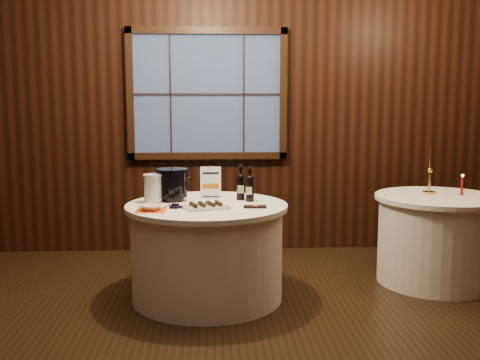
{
  "coord_description": "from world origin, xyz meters",
  "views": [
    {
      "loc": [
        0.05,
        -3.38,
        1.58
      ],
      "look_at": [
        0.26,
        0.9,
        0.97
      ],
      "focal_mm": 42.0,
      "sensor_mm": 36.0,
      "label": 1
    }
  ],
  "objects": [
    {
      "name": "brass_candlestick",
      "position": [
        1.95,
        1.4,
        0.92
      ],
      "size": [
        0.12,
        0.12,
        0.41
      ],
      "color": "gold",
      "rests_on": "side_table"
    },
    {
      "name": "sign_stand",
      "position": [
        0.03,
        1.26,
        0.86
      ],
      "size": [
        0.17,
        0.09,
        0.28
      ],
      "rotation": [
        0.0,
        0.0,
        -0.08
      ],
      "color": "silver",
      "rests_on": "main_table"
    },
    {
      "name": "orange_napkin",
      "position": [
        -0.41,
        0.75,
        0.77
      ],
      "size": [
        0.22,
        0.22,
        0.0
      ],
      "primitive_type": "cube",
      "rotation": [
        0.0,
        0.0,
        -0.01
      ],
      "color": "#F74D14",
      "rests_on": "main_table"
    },
    {
      "name": "ice_bucket",
      "position": [
        -0.28,
        1.17,
        0.91
      ],
      "size": [
        0.26,
        0.26,
        0.26
      ],
      "color": "black",
      "rests_on": "main_table"
    },
    {
      "name": "side_table",
      "position": [
        2.0,
        1.3,
        0.39
      ],
      "size": [
        1.08,
        1.08,
        0.77
      ],
      "color": "white",
      "rests_on": "ground"
    },
    {
      "name": "red_candle",
      "position": [
        2.2,
        1.3,
        0.84
      ],
      "size": [
        0.05,
        0.05,
        0.18
      ],
      "color": "gold",
      "rests_on": "side_table"
    },
    {
      "name": "port_bottle_left",
      "position": [
        0.28,
        1.17,
        0.9
      ],
      "size": [
        0.07,
        0.07,
        0.29
      ],
      "rotation": [
        0.0,
        0.0,
        -0.01
      ],
      "color": "black",
      "rests_on": "main_table"
    },
    {
      "name": "ground",
      "position": [
        0.0,
        0.0,
        0.0
      ],
      "size": [
        6.0,
        6.0,
        0.0
      ],
      "primitive_type": "plane",
      "color": "black",
      "rests_on": "ground"
    },
    {
      "name": "back_wall",
      "position": [
        0.0,
        2.48,
        1.54
      ],
      "size": [
        6.0,
        0.1,
        3.0
      ],
      "color": "black",
      "rests_on": "ground"
    },
    {
      "name": "cracker_bowl",
      "position": [
        -0.41,
        0.75,
        0.79
      ],
      "size": [
        0.2,
        0.2,
        0.04
      ],
      "primitive_type": "imported",
      "rotation": [
        0.0,
        0.0,
        -0.29
      ],
      "color": "white",
      "rests_on": "orange_napkin"
    },
    {
      "name": "grape_bunch",
      "position": [
        -0.24,
        0.83,
        0.79
      ],
      "size": [
        0.15,
        0.06,
        0.04
      ],
      "rotation": [
        0.0,
        0.0,
        -0.03
      ],
      "color": "black",
      "rests_on": "main_table"
    },
    {
      "name": "port_bottle_right",
      "position": [
        0.35,
        1.11,
        0.89
      ],
      "size": [
        0.07,
        0.08,
        0.28
      ],
      "rotation": [
        0.0,
        0.0,
        -0.31
      ],
      "color": "black",
      "rests_on": "main_table"
    },
    {
      "name": "chocolate_plate",
      "position": [
        -0.01,
        0.82,
        0.79
      ],
      "size": [
        0.39,
        0.32,
        0.05
      ],
      "rotation": [
        0.0,
        0.0,
        0.35
      ],
      "color": "white",
      "rests_on": "main_table"
    },
    {
      "name": "glass_pitcher",
      "position": [
        -0.43,
        1.11,
        0.88
      ],
      "size": [
        0.21,
        0.16,
        0.23
      ],
      "rotation": [
        0.0,
        0.0,
        0.24
      ],
      "color": "silver",
      "rests_on": "main_table"
    },
    {
      "name": "main_table",
      "position": [
        0.0,
        1.0,
        0.39
      ],
      "size": [
        1.28,
        1.28,
        0.77
      ],
      "color": "white",
      "rests_on": "ground"
    },
    {
      "name": "chocolate_box",
      "position": [
        0.37,
        0.83,
        0.78
      ],
      "size": [
        0.18,
        0.09,
        0.01
      ],
      "primitive_type": "cube",
      "rotation": [
        0.0,
        0.0,
        -0.03
      ],
      "color": "black",
      "rests_on": "main_table"
    }
  ]
}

